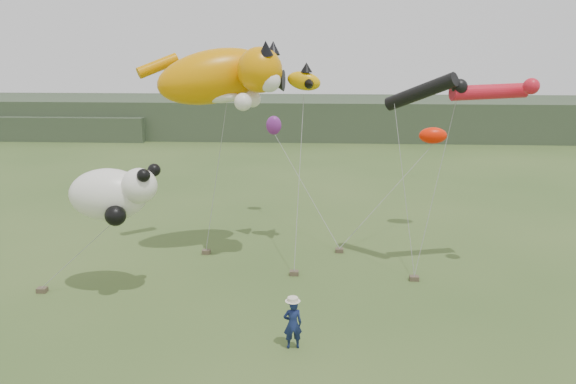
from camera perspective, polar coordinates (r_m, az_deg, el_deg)
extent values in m
plane|color=#385123|center=(19.79, 1.33, -13.87)|extent=(120.00, 120.00, 0.00)
cube|color=#2D3D28|center=(62.85, 2.88, 7.67)|extent=(90.00, 12.00, 4.00)
cube|color=#2D3D28|center=(67.32, -23.80, 6.28)|extent=(25.00, 8.00, 2.50)
imported|color=#131E4A|center=(18.40, 0.48, -13.26)|extent=(0.67, 0.50, 1.66)
cube|color=brown|center=(26.76, -8.31, -6.03)|extent=(0.37, 0.30, 0.19)
cube|color=brown|center=(24.11, 0.62, -8.22)|extent=(0.37, 0.30, 0.19)
cube|color=brown|center=(24.17, 12.70, -8.54)|extent=(0.37, 0.30, 0.19)
cube|color=brown|center=(24.53, -23.70, -9.10)|extent=(0.37, 0.30, 0.19)
cube|color=brown|center=(26.77, 5.25, -5.93)|extent=(0.37, 0.30, 0.19)
ellipsoid|color=orange|center=(25.06, -7.48, 11.57)|extent=(5.81, 4.15, 3.13)
sphere|color=orange|center=(23.70, -2.90, 12.28)|extent=(1.88, 1.88, 1.88)
cone|color=black|center=(23.13, -2.27, 14.43)|extent=(0.58, 0.71, 0.71)
cone|color=black|center=(24.15, -1.51, 14.44)|extent=(0.58, 0.68, 0.67)
sphere|color=white|center=(23.37, -1.93, 11.23)|extent=(0.94, 0.94, 0.94)
ellipsoid|color=white|center=(24.76, -7.07, 9.62)|extent=(1.84, 0.92, 0.57)
sphere|color=white|center=(23.24, -4.58, 9.11)|extent=(0.73, 0.73, 0.73)
sphere|color=white|center=(24.66, -3.62, 9.43)|extent=(0.73, 0.73, 0.73)
cylinder|color=orange|center=(26.49, -13.08, 12.38)|extent=(1.95, 1.43, 1.13)
ellipsoid|color=#E5A706|center=(25.71, 1.62, 11.21)|extent=(1.71, 0.83, 1.08)
cone|color=black|center=(26.12, -1.28, 11.26)|extent=(0.87, 1.06, 0.98)
cone|color=black|center=(25.68, 1.88, 12.54)|extent=(0.55, 0.55, 0.44)
cone|color=black|center=(25.17, 2.34, 10.88)|extent=(0.58, 0.61, 0.44)
cone|color=black|center=(26.26, 2.39, 11.03)|extent=(0.58, 0.61, 0.44)
cylinder|color=black|center=(23.85, 13.30, 9.84)|extent=(2.84, 2.46, 1.71)
sphere|color=black|center=(23.62, 17.03, 10.18)|extent=(0.64, 0.64, 0.64)
cylinder|color=red|center=(24.37, 19.75, 9.56)|extent=(3.28, 1.39, 0.68)
sphere|color=red|center=(24.31, 23.48, 9.83)|extent=(0.64, 0.64, 0.64)
ellipsoid|color=white|center=(22.40, -17.78, -0.25)|extent=(3.00, 2.00, 2.00)
sphere|color=white|center=(21.54, -14.88, 0.61)|extent=(1.33, 1.33, 1.33)
sphere|color=black|center=(20.92, -14.47, 1.64)|extent=(0.49, 0.49, 0.49)
sphere|color=black|center=(21.77, -13.45, 2.19)|extent=(0.49, 0.49, 0.49)
sphere|color=black|center=(21.55, -17.13, -2.30)|extent=(0.78, 0.78, 0.78)
sphere|color=black|center=(23.14, -19.46, -1.07)|extent=(0.78, 0.78, 0.78)
ellipsoid|color=#FE1D01|center=(29.83, 14.51, 5.58)|extent=(1.43, 0.83, 0.83)
ellipsoid|color=#73227E|center=(31.41, -1.46, 6.79)|extent=(0.86, 0.57, 1.05)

